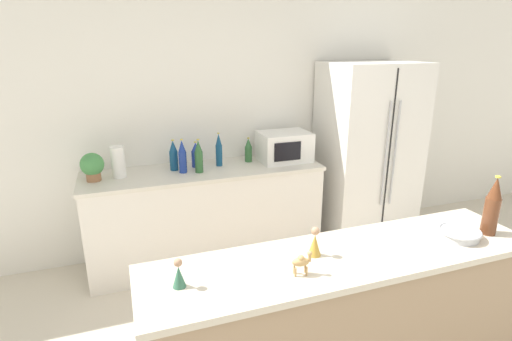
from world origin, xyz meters
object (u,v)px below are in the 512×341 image
object	(u,v)px
paper_towel_roll	(118,162)
potted_plant	(92,166)
microwave	(284,146)
back_bottle_2	(219,150)
fruit_bowl	(459,233)
back_bottle_0	(182,157)
back_bottle_1	(196,155)
wise_man_figurine_crimson	(179,275)
back_bottle_5	(199,157)
wine_bottle	(492,207)
refrigerator	(367,154)
camel_figurine	(302,261)
wise_man_figurine_blue	(315,243)
back_bottle_3	(174,156)
back_bottle_4	(248,150)

from	to	relation	value
paper_towel_roll	potted_plant	bearing A→B (deg)	-172.85
microwave	back_bottle_2	xyz separation A→B (m)	(-0.64, 0.04, 0.01)
paper_towel_roll	fruit_bowl	bearing A→B (deg)	-48.46
back_bottle_0	back_bottle_2	bearing A→B (deg)	14.91
back_bottle_1	wise_man_figurine_crimson	xyz separation A→B (m)	(-0.47, -1.98, 0.03)
paper_towel_roll	microwave	xyz separation A→B (m)	(1.53, -0.00, 0.01)
microwave	paper_towel_roll	bearing A→B (deg)	179.83
paper_towel_roll	back_bottle_5	xyz separation A→B (m)	(0.67, -0.09, 0.01)
paper_towel_roll	wine_bottle	distance (m)	2.75
microwave	back_bottle_5	xyz separation A→B (m)	(-0.85, -0.09, 0.00)
refrigerator	camel_figurine	size ratio (longest dim) A/B	15.52
wine_bottle	wise_man_figurine_blue	xyz separation A→B (m)	(-1.03, 0.11, -0.10)
microwave	back_bottle_2	bearing A→B (deg)	176.11
wine_bottle	wise_man_figurine_crimson	world-z (taller)	wine_bottle
potted_plant	microwave	bearing A→B (deg)	0.70
refrigerator	back_bottle_0	world-z (taller)	refrigerator
wise_man_figurine_blue	back_bottle_0	bearing A→B (deg)	101.32
microwave	camel_figurine	bearing A→B (deg)	-111.08
potted_plant	microwave	distance (m)	1.73
back_bottle_3	wise_man_figurine_blue	xyz separation A→B (m)	(0.42, -1.90, 0.01)
back_bottle_4	back_bottle_5	size ratio (longest dim) A/B	0.78
paper_towel_roll	wine_bottle	bearing A→B (deg)	-45.62
back_bottle_1	wise_man_figurine_blue	world-z (taller)	back_bottle_1
refrigerator	potted_plant	world-z (taller)	refrigerator
back_bottle_2	wise_man_figurine_blue	world-z (taller)	back_bottle_2
back_bottle_1	back_bottle_5	bearing A→B (deg)	-92.35
potted_plant	wine_bottle	bearing A→B (deg)	-42.34
back_bottle_1	wise_man_figurine_blue	bearing A→B (deg)	-83.58
paper_towel_roll	back_bottle_0	size ratio (longest dim) A/B	0.89
fruit_bowl	back_bottle_0	bearing A→B (deg)	122.21
potted_plant	fruit_bowl	bearing A→B (deg)	-44.87
back_bottle_2	wine_bottle	bearing A→B (deg)	-62.67
paper_towel_roll	refrigerator	bearing A→B (deg)	-2.08
paper_towel_roll	wine_bottle	world-z (taller)	wine_bottle
wine_bottle	back_bottle_0	bearing A→B (deg)	126.01
refrigerator	fruit_bowl	distance (m)	1.99
back_bottle_4	back_bottle_5	distance (m)	0.54
back_bottle_0	wine_bottle	world-z (taller)	wine_bottle
back_bottle_3	wine_bottle	size ratio (longest dim) A/B	0.83
back_bottle_1	wine_bottle	size ratio (longest dim) A/B	0.70
microwave	wine_bottle	distance (m)	2.00
microwave	back_bottle_4	world-z (taller)	microwave
back_bottle_0	back_bottle_1	size ratio (longest dim) A/B	1.27
back_bottle_1	fruit_bowl	distance (m)	2.28
camel_figurine	wise_man_figurine_blue	size ratio (longest dim) A/B	0.76
paper_towel_roll	wise_man_figurine_blue	bearing A→B (deg)	-64.27
back_bottle_3	wise_man_figurine_crimson	distance (m)	1.97
back_bottle_2	potted_plant	bearing A→B (deg)	-176.63
back_bottle_5	fruit_bowl	world-z (taller)	back_bottle_5
back_bottle_3	back_bottle_1	bearing A→B (deg)	8.53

